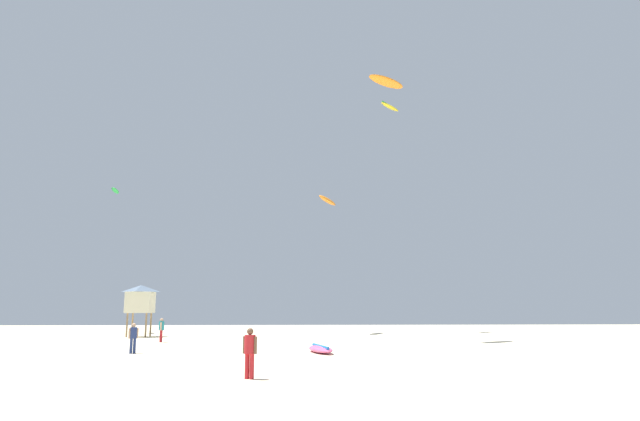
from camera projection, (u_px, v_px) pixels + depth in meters
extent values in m
plane|color=beige|center=(356.00, 398.00, 14.59)|extent=(120.00, 120.00, 0.00)
cylinder|color=#B21E23|center=(252.00, 366.00, 18.37)|extent=(0.15, 0.15, 0.82)
cylinder|color=#B21E23|center=(247.00, 366.00, 18.45)|extent=(0.15, 0.15, 0.82)
cylinder|color=#B21E23|center=(250.00, 344.00, 18.54)|extent=(0.38, 0.38, 0.62)
cylinder|color=brown|center=(255.00, 345.00, 18.43)|extent=(0.11, 0.11, 0.57)
cylinder|color=brown|center=(244.00, 345.00, 18.63)|extent=(0.11, 0.11, 0.57)
sphere|color=brown|center=(250.00, 331.00, 18.61)|extent=(0.22, 0.22, 0.22)
cylinder|color=#B21E23|center=(161.00, 336.00, 37.57)|extent=(0.15, 0.15, 0.80)
cylinder|color=#B21E23|center=(161.00, 336.00, 37.75)|extent=(0.15, 0.15, 0.80)
cylinder|color=teal|center=(161.00, 326.00, 37.78)|extent=(0.37, 0.37, 0.60)
cylinder|color=tan|center=(161.00, 326.00, 37.57)|extent=(0.11, 0.11, 0.55)
cylinder|color=tan|center=(162.00, 326.00, 37.99)|extent=(0.11, 0.11, 0.55)
sphere|color=tan|center=(162.00, 320.00, 37.86)|extent=(0.22, 0.22, 0.22)
cylinder|color=navy|center=(134.00, 346.00, 28.48)|extent=(0.14, 0.14, 0.76)
cylinder|color=navy|center=(131.00, 346.00, 28.39)|extent=(0.14, 0.14, 0.76)
cylinder|color=navy|center=(134.00, 333.00, 28.55)|extent=(0.35, 0.35, 0.57)
cylinder|color=tan|center=(138.00, 333.00, 28.65)|extent=(0.10, 0.10, 0.53)
cylinder|color=tan|center=(129.00, 333.00, 28.44)|extent=(0.10, 0.10, 0.53)
sphere|color=tan|center=(134.00, 325.00, 28.62)|extent=(0.21, 0.21, 0.21)
ellipsoid|color=#E5598C|center=(320.00, 349.00, 28.90)|extent=(1.61, 3.49, 0.36)
cylinder|color=blue|center=(320.00, 346.00, 28.93)|extent=(0.77, 3.06, 0.15)
cylinder|color=#8C704C|center=(151.00, 324.00, 45.43)|extent=(0.14, 0.14, 1.90)
cylinder|color=#8C704C|center=(146.00, 325.00, 43.96)|extent=(0.14, 0.14, 1.90)
cylinder|color=#8C704C|center=(132.00, 325.00, 45.36)|extent=(0.14, 0.14, 1.90)
cylinder|color=#8C704C|center=(127.00, 325.00, 43.89)|extent=(0.14, 0.14, 1.90)
cube|color=beige|center=(140.00, 302.00, 44.97)|extent=(2.00, 2.00, 1.70)
pyramid|color=slate|center=(141.00, 289.00, 45.17)|extent=(2.30, 2.30, 0.55)
ellipsoid|color=orange|center=(327.00, 200.00, 53.07)|extent=(2.65, 4.43, 0.94)
ellipsoid|color=green|center=(115.00, 191.00, 54.32)|extent=(1.26, 2.63, 0.50)
ellipsoid|color=yellow|center=(390.00, 107.00, 58.83)|extent=(2.85, 3.12, 0.63)
cylinder|color=green|center=(390.00, 106.00, 58.86)|extent=(2.05, 2.38, 0.14)
ellipsoid|color=orange|center=(386.00, 82.00, 43.35)|extent=(3.64, 3.19, 0.53)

